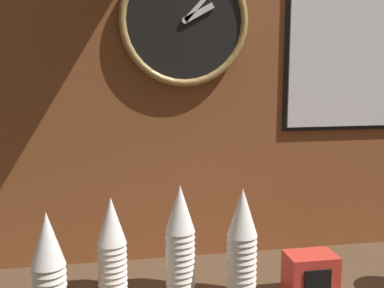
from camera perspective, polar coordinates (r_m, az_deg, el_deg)
The scene contains 8 objects.
wall_tiled_back at distance 1.37m, azimuth 1.45°, elevation 8.09°, with size 1.60×0.03×1.05m.
cup_stack_center_left at distance 1.22m, azimuth -9.48°, elevation -11.65°, with size 0.07×0.07×0.24m.
cup_stack_center at distance 1.20m, azimuth -1.41°, elevation -11.10°, with size 0.07×0.07×0.27m.
cup_stack_left at distance 1.10m, azimuth -16.62°, elevation -14.09°, with size 0.07×0.07×0.25m.
cup_stack_center_right at distance 1.18m, azimuth 5.93°, elevation -11.54°, with size 0.07×0.07×0.27m.
wall_clock at distance 1.33m, azimuth -0.89°, elevation 14.41°, with size 0.35×0.03×0.35m.
menu_board at distance 1.50m, azimuth 18.65°, elevation 13.18°, with size 0.41×0.01×0.61m.
napkin_dispenser at distance 1.25m, azimuth 13.85°, elevation -14.77°, with size 0.12×0.09×0.10m.
Camera 1 is at (-0.28, -1.07, 0.56)m, focal length 45.00 mm.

